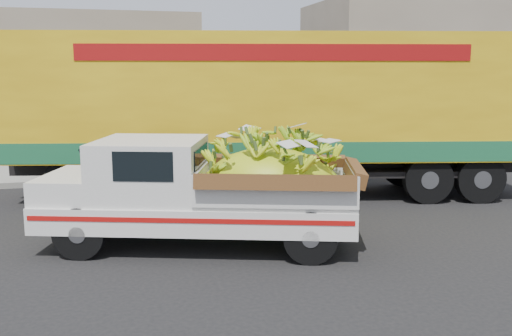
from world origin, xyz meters
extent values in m
plane|color=black|center=(0.00, 0.00, 0.00)|extent=(100.00, 100.00, 0.00)
cube|color=gray|center=(0.00, 5.94, 0.07)|extent=(60.00, 0.25, 0.15)
cube|color=gray|center=(0.00, 8.04, 0.07)|extent=(60.00, 4.00, 0.14)
cube|color=gray|center=(14.00, 14.94, 3.00)|extent=(14.00, 6.00, 6.00)
cylinder|color=black|center=(-2.79, -0.34, 0.42)|extent=(0.88, 0.49, 0.84)
cylinder|color=black|center=(-2.30, 1.20, 0.42)|extent=(0.88, 0.49, 0.84)
cylinder|color=black|center=(0.69, -1.46, 0.42)|extent=(0.88, 0.49, 0.84)
cylinder|color=black|center=(1.19, 0.08, 0.42)|extent=(0.88, 0.49, 0.84)
cube|color=silver|center=(-0.86, -0.11, 0.62)|extent=(5.54, 3.39, 0.43)
cube|color=#A50F0C|center=(-1.15, -1.01, 0.69)|extent=(4.86, 1.57, 0.08)
cube|color=silver|center=(-3.29, 0.67, 0.50)|extent=(0.67, 1.79, 0.16)
cube|color=silver|center=(-2.89, 0.54, 1.03)|extent=(1.44, 1.97, 0.40)
cube|color=silver|center=(-1.62, 0.13, 1.33)|extent=(2.19, 2.25, 1.00)
cube|color=black|center=(-1.79, -0.77, 1.52)|extent=(0.90, 0.30, 0.47)
cube|color=silver|center=(0.41, -0.52, 1.11)|extent=(3.00, 2.58, 0.57)
ellipsoid|color=yellow|center=(0.31, -0.49, 1.00)|extent=(2.66, 2.14, 1.42)
cylinder|color=black|center=(5.83, 1.55, 0.55)|extent=(1.14, 0.54, 1.10)
cylinder|color=black|center=(6.24, 3.50, 0.55)|extent=(1.14, 0.54, 1.10)
cylinder|color=black|center=(4.66, 1.79, 0.55)|extent=(1.14, 0.54, 1.10)
cylinder|color=black|center=(5.07, 3.75, 0.55)|extent=(1.14, 0.54, 1.10)
cylinder|color=black|center=(-3.17, 3.44, 0.55)|extent=(1.14, 0.54, 1.10)
cylinder|color=black|center=(-2.76, 5.40, 0.55)|extent=(1.14, 0.54, 1.10)
cube|color=black|center=(1.44, 3.49, 0.78)|extent=(11.95, 3.45, 0.36)
cube|color=gold|center=(1.44, 3.49, 2.38)|extent=(12.02, 4.87, 2.84)
cube|color=#1A5C36|center=(1.44, 3.49, 1.21)|extent=(12.09, 4.90, 0.45)
cube|color=maroon|center=(1.18, 2.26, 3.35)|extent=(8.22, 1.75, 0.35)
camera|label=1|loc=(-2.22, -9.51, 2.97)|focal=40.00mm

